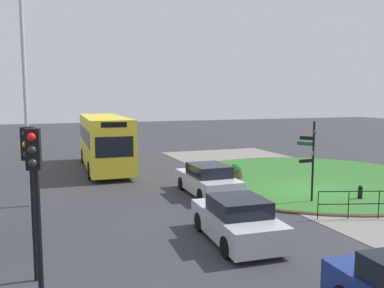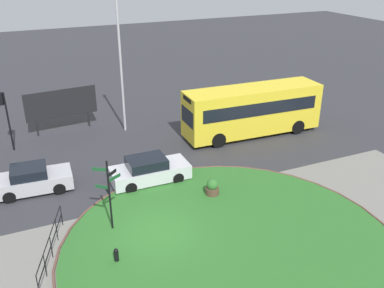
% 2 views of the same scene
% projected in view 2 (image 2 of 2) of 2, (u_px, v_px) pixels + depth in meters
% --- Properties ---
extents(ground, '(120.00, 120.00, 0.00)m').
position_uv_depth(ground, '(156.00, 234.00, 19.28)').
color(ground, '#333338').
extents(sidewalk_paving, '(32.00, 8.70, 0.02)m').
position_uv_depth(sidewalk_paving, '(170.00, 256.00, 17.91)').
color(sidewalk_paving, gray).
rests_on(sidewalk_paving, ground).
extents(grass_island, '(14.68, 14.68, 0.10)m').
position_uv_depth(grass_island, '(231.00, 246.00, 18.45)').
color(grass_island, '#2D6B28').
rests_on(grass_island, ground).
extents(grass_kerb_ring, '(14.99, 14.99, 0.11)m').
position_uv_depth(grass_kerb_ring, '(231.00, 246.00, 18.45)').
color(grass_kerb_ring, brown).
rests_on(grass_kerb_ring, ground).
extents(signpost_directional, '(1.23, 0.77, 3.57)m').
position_uv_depth(signpost_directional, '(109.00, 190.00, 18.82)').
color(signpost_directional, black).
rests_on(signpost_directional, ground).
extents(bollard_foreground, '(0.20, 0.20, 0.69)m').
position_uv_depth(bollard_foreground, '(116.00, 255.00, 17.40)').
color(bollard_foreground, black).
rests_on(bollard_foreground, ground).
extents(railing_grass_edge, '(1.51, 4.43, 1.09)m').
position_uv_depth(railing_grass_edge, '(51.00, 244.00, 17.53)').
color(railing_grass_edge, black).
rests_on(railing_grass_edge, ground).
extents(bus_yellow, '(9.66, 2.79, 3.37)m').
position_uv_depth(bus_yellow, '(252.00, 110.00, 29.10)').
color(bus_yellow, yellow).
rests_on(bus_yellow, ground).
extents(car_near_lane, '(4.07, 2.04, 1.44)m').
position_uv_depth(car_near_lane, '(33.00, 180.00, 22.51)').
color(car_near_lane, '#B7B7BC').
rests_on(car_near_lane, ground).
extents(car_trailing, '(4.36, 1.90, 1.46)m').
position_uv_depth(car_trailing, '(149.00, 170.00, 23.44)').
color(car_trailing, silver).
rests_on(car_trailing, ground).
extents(traffic_light_far, '(0.48, 0.32, 3.87)m').
position_uv_depth(traffic_light_far, '(4.00, 109.00, 26.29)').
color(traffic_light_far, black).
rests_on(traffic_light_far, ground).
extents(lamppost_tall, '(0.32, 0.32, 9.44)m').
position_uv_depth(lamppost_tall, '(121.00, 61.00, 28.43)').
color(lamppost_tall, '#B7B7BC').
rests_on(lamppost_tall, ground).
extents(billboard_left, '(4.95, 0.59, 3.06)m').
position_uv_depth(billboard_left, '(61.00, 104.00, 29.57)').
color(billboard_left, black).
rests_on(billboard_left, ground).
extents(planter_near_signpost, '(0.71, 0.71, 0.96)m').
position_uv_depth(planter_near_signpost, '(212.00, 188.00, 22.17)').
color(planter_near_signpost, brown).
rests_on(planter_near_signpost, ground).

